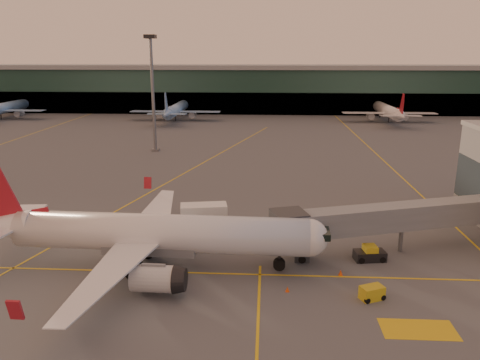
# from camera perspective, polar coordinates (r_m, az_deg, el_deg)

# --- Properties ---
(ground) EXTENTS (600.00, 600.00, 0.00)m
(ground) POSITION_cam_1_polar(r_m,az_deg,el_deg) (44.21, -4.38, -14.16)
(ground) COLOR #4C4F54
(ground) RESTS_ON ground
(taxi_markings) EXTENTS (100.12, 173.00, 0.01)m
(taxi_markings) POSITION_cam_1_polar(r_m,az_deg,el_deg) (86.40, -5.32, 0.60)
(taxi_markings) COLOR yellow
(taxi_markings) RESTS_ON ground
(terminal) EXTENTS (400.00, 20.00, 17.60)m
(terminal) POSITION_cam_1_polar(r_m,az_deg,el_deg) (180.52, 1.59, 11.06)
(terminal) COLOR #19382D
(terminal) RESTS_ON ground
(mast_west_near) EXTENTS (2.40, 2.40, 25.60)m
(mast_west_near) POSITION_cam_1_polar(r_m,az_deg,el_deg) (107.47, -10.62, 11.29)
(mast_west_near) COLOR slate
(mast_west_near) RESTS_ON ground
(distant_aircraft_row) EXTENTS (225.00, 34.00, 13.00)m
(distant_aircraft_row) POSITION_cam_1_polar(r_m,az_deg,el_deg) (168.43, -17.45, 7.08)
(distant_aircraft_row) COLOR #7FA6D4
(distant_aircraft_row) RESTS_ON ground
(main_airplane) EXTENTS (37.34, 33.58, 11.28)m
(main_airplane) POSITION_cam_1_polar(r_m,az_deg,el_deg) (49.26, -11.03, -6.51)
(main_airplane) COLOR white
(main_airplane) RESTS_ON ground
(jet_bridge) EXTENTS (30.38, 12.09, 5.67)m
(jet_bridge) POSITION_cam_1_polar(r_m,az_deg,el_deg) (56.04, 20.44, -4.24)
(jet_bridge) COLOR slate
(jet_bridge) RESTS_ON ground
(catering_truck) EXTENTS (5.81, 3.25, 4.26)m
(catering_truck) POSITION_cam_1_polar(r_m,az_deg,el_deg) (56.41, -4.35, -4.78)
(catering_truck) COLOR #B01A19
(catering_truck) RESTS_ON ground
(gpu_cart) EXTENTS (2.48, 2.04, 1.25)m
(gpu_cart) POSITION_cam_1_polar(r_m,az_deg,el_deg) (45.26, 15.80, -13.12)
(gpu_cart) COLOR gold
(gpu_cart) RESTS_ON ground
(pushback_tug) EXTENTS (3.48, 2.21, 1.68)m
(pushback_tug) POSITION_cam_1_polar(r_m,az_deg,el_deg) (52.97, 15.54, -8.72)
(pushback_tug) COLOR black
(pushback_tug) RESTS_ON ground
(cone_nose) EXTENTS (0.45, 0.45, 0.57)m
(cone_nose) POSITION_cam_1_polar(r_m,az_deg,el_deg) (49.08, 12.17, -10.98)
(cone_nose) COLOR #E64A0C
(cone_nose) RESTS_ON ground
(cone_wing_left) EXTENTS (0.50, 0.50, 0.64)m
(cone_wing_left) POSITION_cam_1_polar(r_m,az_deg,el_deg) (66.81, -9.06, -3.64)
(cone_wing_left) COLOR #E64A0C
(cone_wing_left) RESTS_ON ground
(cone_fwd) EXTENTS (0.39, 0.39, 0.50)m
(cone_fwd) POSITION_cam_1_polar(r_m,az_deg,el_deg) (45.27, 5.80, -13.11)
(cone_fwd) COLOR #E64A0C
(cone_fwd) RESTS_ON ground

